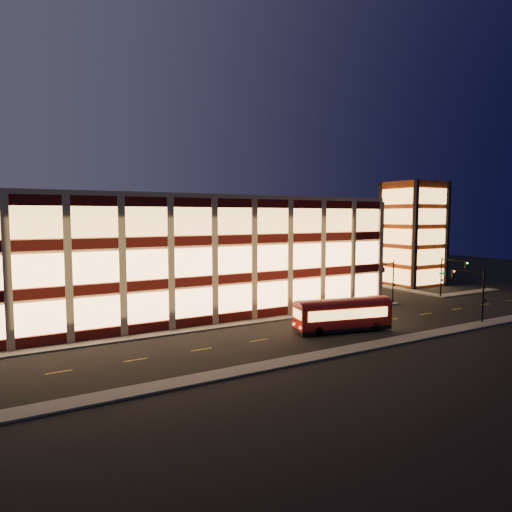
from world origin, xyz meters
TOP-DOWN VIEW (x-y plane):
  - ground at (0.00, 0.00)m, footprint 200.00×200.00m
  - sidewalk_office_south at (-3.00, 1.00)m, footprint 54.00×2.00m
  - sidewalk_office_east at (23.00, 17.00)m, footprint 2.00×30.00m
  - sidewalk_tower_south at (40.00, 1.00)m, footprint 14.00×2.00m
  - sidewalk_tower_west at (34.00, 17.00)m, footprint 2.00×30.00m
  - sidewalk_near at (0.00, -13.00)m, footprint 100.00×2.00m
  - office_building at (-2.91, 16.91)m, footprint 50.45×30.45m
  - stair_tower at (39.95, 11.95)m, footprint 8.60×8.60m
  - traffic_signal_far at (22.21, 0.24)m, footprint 3.79×1.87m
  - traffic_signal_right at (33.50, -0.62)m, footprint 1.20×4.37m
  - traffic_signal_near at (23.50, -11.03)m, footprint 0.32×4.45m
  - trolley_bus at (7.53, -7.25)m, footprint 10.62×4.73m

SIDE VIEW (x-z plane):
  - ground at x=0.00m, z-range 0.00..0.00m
  - sidewalk_office_south at x=-3.00m, z-range 0.00..0.15m
  - sidewalk_office_east at x=23.00m, z-range 0.00..0.15m
  - sidewalk_tower_south at x=40.00m, z-range 0.00..0.15m
  - sidewalk_tower_west at x=34.00m, z-range 0.00..0.15m
  - sidewalk_near at x=0.00m, z-range 0.00..0.15m
  - trolley_bus at x=7.53m, z-range 0.19..3.68m
  - traffic_signal_right at x=33.50m, z-range 1.10..7.10m
  - traffic_signal_far at x=22.21m, z-range 1.11..7.11m
  - traffic_signal_near at x=23.50m, z-range 1.13..7.13m
  - office_building at x=-2.91m, z-range 0.00..14.50m
  - stair_tower at x=39.95m, z-range -0.01..17.99m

